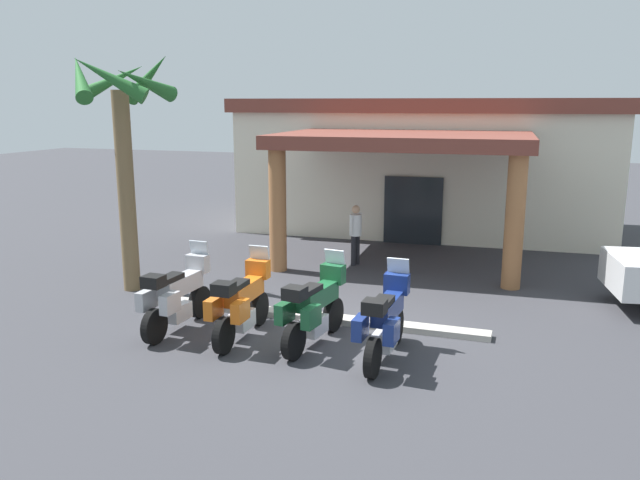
{
  "coord_description": "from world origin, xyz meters",
  "views": [
    {
      "loc": [
        3.36,
        -10.91,
        4.32
      ],
      "look_at": [
        -1.16,
        2.62,
        1.2
      ],
      "focal_mm": 35.31,
      "sensor_mm": 36.0,
      "label": 1
    }
  ],
  "objects_px": {
    "palm_tree_roadside": "(122,125)",
    "motorcycle_green": "(314,308)",
    "motorcycle_silver": "(177,296)",
    "motorcycle_blue": "(385,321)",
    "pedestrian": "(356,231)",
    "motorcycle_orange": "(241,303)",
    "motel_building": "(425,163)"
  },
  "relations": [
    {
      "from": "motorcycle_silver",
      "to": "palm_tree_roadside",
      "type": "bearing_deg",
      "value": 52.78
    },
    {
      "from": "palm_tree_roadside",
      "to": "motorcycle_silver",
      "type": "bearing_deg",
      "value": -39.87
    },
    {
      "from": "motorcycle_silver",
      "to": "motorcycle_blue",
      "type": "height_order",
      "value": "same"
    },
    {
      "from": "motorcycle_orange",
      "to": "palm_tree_roadside",
      "type": "xyz_separation_m",
      "value": [
        -3.82,
        2.05,
        3.13
      ]
    },
    {
      "from": "pedestrian",
      "to": "palm_tree_roadside",
      "type": "bearing_deg",
      "value": -120.44
    },
    {
      "from": "motorcycle_silver",
      "to": "motorcycle_green",
      "type": "height_order",
      "value": "same"
    },
    {
      "from": "motorcycle_blue",
      "to": "motorcycle_orange",
      "type": "bearing_deg",
      "value": 89.09
    },
    {
      "from": "motel_building",
      "to": "motorcycle_green",
      "type": "relative_size",
      "value": 5.72
    },
    {
      "from": "motel_building",
      "to": "motorcycle_blue",
      "type": "bearing_deg",
      "value": -85.94
    },
    {
      "from": "pedestrian",
      "to": "palm_tree_roadside",
      "type": "relative_size",
      "value": 0.3
    },
    {
      "from": "motorcycle_orange",
      "to": "motorcycle_green",
      "type": "height_order",
      "value": "same"
    },
    {
      "from": "motorcycle_silver",
      "to": "motorcycle_green",
      "type": "xyz_separation_m",
      "value": [
        2.75,
        0.13,
        0.0
      ]
    },
    {
      "from": "motorcycle_green",
      "to": "palm_tree_roadside",
      "type": "bearing_deg",
      "value": 78.37
    },
    {
      "from": "motorcycle_silver",
      "to": "pedestrian",
      "type": "distance_m",
      "value": 6.27
    },
    {
      "from": "motorcycle_green",
      "to": "motorcycle_silver",
      "type": "bearing_deg",
      "value": 101.25
    },
    {
      "from": "motorcycle_silver",
      "to": "pedestrian",
      "type": "bearing_deg",
      "value": -15.2
    },
    {
      "from": "motel_building",
      "to": "motorcycle_green",
      "type": "xyz_separation_m",
      "value": [
        -0.08,
        -11.46,
        -1.58
      ]
    },
    {
      "from": "motorcycle_blue",
      "to": "pedestrian",
      "type": "height_order",
      "value": "pedestrian"
    },
    {
      "from": "motorcycle_orange",
      "to": "pedestrian",
      "type": "bearing_deg",
      "value": -5.56
    },
    {
      "from": "motel_building",
      "to": "motorcycle_blue",
      "type": "height_order",
      "value": "motel_building"
    },
    {
      "from": "palm_tree_roadside",
      "to": "motorcycle_green",
      "type": "bearing_deg",
      "value": -20.27
    },
    {
      "from": "motel_building",
      "to": "palm_tree_roadside",
      "type": "xyz_separation_m",
      "value": [
        -5.27,
        -9.54,
        1.54
      ]
    },
    {
      "from": "motorcycle_blue",
      "to": "pedestrian",
      "type": "relative_size",
      "value": 1.35
    },
    {
      "from": "motel_building",
      "to": "palm_tree_roadside",
      "type": "distance_m",
      "value": 11.01
    },
    {
      "from": "motorcycle_silver",
      "to": "motorcycle_orange",
      "type": "xyz_separation_m",
      "value": [
        1.37,
        -0.01,
        0.0
      ]
    },
    {
      "from": "palm_tree_roadside",
      "to": "motorcycle_blue",
      "type": "bearing_deg",
      "value": -18.48
    },
    {
      "from": "motorcycle_blue",
      "to": "palm_tree_roadside",
      "type": "distance_m",
      "value": 7.59
    },
    {
      "from": "motel_building",
      "to": "motorcycle_green",
      "type": "height_order",
      "value": "motel_building"
    },
    {
      "from": "motorcycle_orange",
      "to": "motorcycle_blue",
      "type": "height_order",
      "value": "same"
    },
    {
      "from": "pedestrian",
      "to": "motorcycle_blue",
      "type": "bearing_deg",
      "value": -52.64
    },
    {
      "from": "motorcycle_orange",
      "to": "motorcycle_green",
      "type": "xyz_separation_m",
      "value": [
        1.37,
        0.14,
        0.0
      ]
    },
    {
      "from": "motorcycle_green",
      "to": "pedestrian",
      "type": "relative_size",
      "value": 1.34
    }
  ]
}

